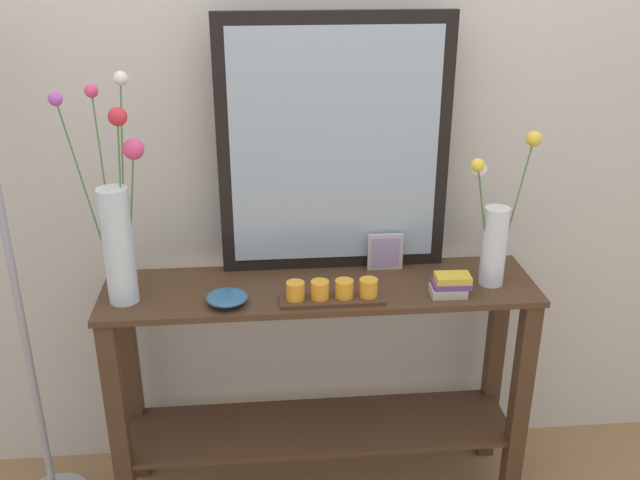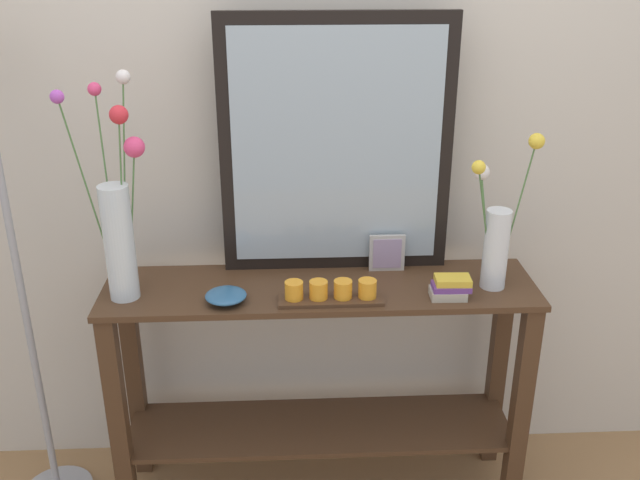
{
  "view_description": "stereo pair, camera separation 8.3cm",
  "coord_description": "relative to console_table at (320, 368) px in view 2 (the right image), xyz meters",
  "views": [
    {
      "loc": [
        -0.18,
        -2.01,
        1.84
      ],
      "look_at": [
        0.0,
        0.0,
        0.97
      ],
      "focal_mm": 40.04,
      "sensor_mm": 36.0,
      "label": 1
    },
    {
      "loc": [
        -0.1,
        -2.02,
        1.84
      ],
      "look_at": [
        0.0,
        0.0,
        0.97
      ],
      "focal_mm": 40.04,
      "sensor_mm": 36.0,
      "label": 2
    }
  ],
  "objects": [
    {
      "name": "wall_back",
      "position": [
        0.0,
        0.29,
        0.84
      ],
      "size": [
        6.4,
        0.08,
        2.7
      ],
      "primitive_type": "cube",
      "color": "beige",
      "rests_on": "ground"
    },
    {
      "name": "console_table",
      "position": [
        0.0,
        0.0,
        0.0
      ],
      "size": [
        1.37,
        0.35,
        0.81
      ],
      "color": "#472D1C",
      "rests_on": "ground"
    },
    {
      "name": "mirror_leaning",
      "position": [
        0.06,
        0.14,
        0.72
      ],
      "size": [
        0.73,
        0.03,
        0.82
      ],
      "color": "black",
      "rests_on": "console_table"
    },
    {
      "name": "tall_vase_left",
      "position": [
        -0.6,
        -0.04,
        0.55
      ],
      "size": [
        0.23,
        0.2,
        0.67
      ],
      "color": "silver",
      "rests_on": "console_table"
    },
    {
      "name": "vase_right",
      "position": [
        0.54,
        -0.03,
        0.48
      ],
      "size": [
        0.22,
        0.15,
        0.49
      ],
      "color": "silver",
      "rests_on": "console_table"
    },
    {
      "name": "candle_tray",
      "position": [
        0.03,
        -0.1,
        0.34
      ],
      "size": [
        0.32,
        0.09,
        0.07
      ],
      "color": "#472D1C",
      "rests_on": "console_table"
    },
    {
      "name": "picture_frame_small",
      "position": [
        0.23,
        0.1,
        0.37
      ],
      "size": [
        0.12,
        0.01,
        0.13
      ],
      "color": "#B7B2AD",
      "rests_on": "console_table"
    },
    {
      "name": "decorative_bowl",
      "position": [
        -0.29,
        -0.1,
        0.33
      ],
      "size": [
        0.13,
        0.13,
        0.04
      ],
      "color": "#2D5B84",
      "rests_on": "console_table"
    },
    {
      "name": "book_stack",
      "position": [
        0.39,
        -0.1,
        0.34
      ],
      "size": [
        0.12,
        0.08,
        0.07
      ],
      "color": "#B2A893",
      "rests_on": "console_table"
    }
  ]
}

